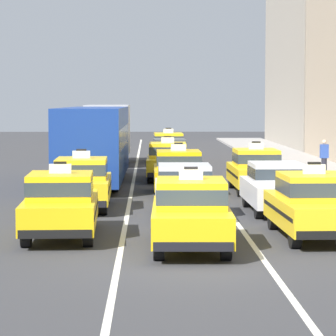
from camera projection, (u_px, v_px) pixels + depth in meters
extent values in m
plane|color=#353538|center=(192.00, 263.00, 18.82)|extent=(160.00, 160.00, 0.00)
cube|color=silver|center=(134.00, 180.00, 38.72)|extent=(0.14, 80.00, 0.01)
cube|color=silver|center=(206.00, 180.00, 38.79)|extent=(0.14, 80.00, 0.01)
cylinder|color=black|center=(38.00, 217.00, 23.91)|extent=(0.26, 0.65, 0.64)
cylinder|color=black|center=(92.00, 217.00, 24.00)|extent=(0.26, 0.65, 0.64)
cylinder|color=black|center=(26.00, 234.00, 20.87)|extent=(0.26, 0.65, 0.64)
cylinder|color=black|center=(88.00, 233.00, 20.95)|extent=(0.26, 0.65, 0.64)
cube|color=yellow|center=(61.00, 211.00, 22.41)|extent=(1.96, 4.56, 0.70)
cube|color=black|center=(61.00, 209.00, 22.40)|extent=(1.97, 4.20, 0.10)
cube|color=yellow|center=(60.00, 186.00, 22.21)|extent=(1.67, 2.16, 0.64)
cube|color=#2D3842|center=(60.00, 186.00, 22.21)|extent=(1.69, 2.18, 0.35)
cube|color=white|center=(60.00, 169.00, 22.17)|extent=(0.56, 0.14, 0.24)
cube|color=black|center=(60.00, 163.00, 22.16)|extent=(0.32, 0.12, 0.06)
cube|color=black|center=(66.00, 210.00, 24.63)|extent=(1.71, 0.20, 0.20)
cube|color=black|center=(55.00, 234.00, 20.23)|extent=(1.71, 0.20, 0.20)
cylinder|color=black|center=(63.00, 194.00, 29.75)|extent=(0.25, 0.64, 0.64)
cylinder|color=black|center=(106.00, 194.00, 29.81)|extent=(0.25, 0.64, 0.64)
cylinder|color=black|center=(55.00, 205.00, 26.70)|extent=(0.25, 0.64, 0.64)
cylinder|color=black|center=(103.00, 205.00, 26.76)|extent=(0.25, 0.64, 0.64)
cube|color=yellow|center=(82.00, 188.00, 28.23)|extent=(1.89, 4.54, 0.70)
cube|color=black|center=(82.00, 187.00, 28.22)|extent=(1.90, 4.18, 0.10)
cube|color=yellow|center=(81.00, 168.00, 28.02)|extent=(1.64, 2.13, 0.64)
cube|color=#2D3842|center=(81.00, 168.00, 28.02)|extent=(1.66, 2.15, 0.35)
cube|color=white|center=(81.00, 155.00, 27.99)|extent=(0.56, 0.13, 0.24)
cube|color=black|center=(81.00, 150.00, 27.98)|extent=(0.32, 0.12, 0.06)
cube|color=black|center=(85.00, 189.00, 30.45)|extent=(1.71, 0.17, 0.20)
cube|color=black|center=(78.00, 204.00, 26.04)|extent=(1.71, 0.17, 0.20)
cylinder|color=black|center=(78.00, 170.00, 40.13)|extent=(0.25, 0.64, 0.64)
cylinder|color=black|center=(122.00, 170.00, 40.15)|extent=(0.25, 0.64, 0.64)
cylinder|color=black|center=(63.00, 184.00, 33.43)|extent=(0.25, 0.64, 0.64)
cylinder|color=black|center=(115.00, 184.00, 33.46)|extent=(0.25, 0.64, 0.64)
cube|color=navy|center=(95.00, 142.00, 36.68)|extent=(2.59, 11.22, 2.90)
cube|color=#2D3842|center=(95.00, 136.00, 36.66)|extent=(2.61, 10.77, 0.84)
cube|color=black|center=(102.00, 112.00, 42.12)|extent=(2.13, 0.10, 0.36)
cylinder|color=black|center=(93.00, 157.00, 49.77)|extent=(0.24, 0.64, 0.64)
cylinder|color=black|center=(126.00, 157.00, 49.82)|extent=(0.24, 0.64, 0.64)
cylinder|color=black|center=(89.00, 161.00, 45.88)|extent=(0.24, 0.64, 0.64)
cylinder|color=black|center=(125.00, 161.00, 45.93)|extent=(0.24, 0.64, 0.64)
cube|color=black|center=(110.00, 137.00, 50.69)|extent=(2.11, 2.21, 2.10)
cube|color=#2D3842|center=(111.00, 132.00, 51.74)|extent=(1.93, 0.07, 0.76)
cube|color=#B2B7C1|center=(108.00, 130.00, 47.40)|extent=(2.32, 5.21, 2.70)
cylinder|color=black|center=(160.00, 226.00, 22.23)|extent=(0.25, 0.65, 0.64)
cylinder|color=black|center=(218.00, 226.00, 22.23)|extent=(0.25, 0.65, 0.64)
cylinder|color=black|center=(159.00, 246.00, 19.17)|extent=(0.25, 0.65, 0.64)
cylinder|color=black|center=(226.00, 246.00, 19.17)|extent=(0.25, 0.65, 0.64)
cube|color=yellow|center=(191.00, 220.00, 20.67)|extent=(1.90, 4.54, 0.70)
cube|color=black|center=(191.00, 218.00, 20.67)|extent=(1.91, 4.18, 0.10)
cube|color=yellow|center=(191.00, 193.00, 20.47)|extent=(1.65, 2.14, 0.64)
cube|color=#2D3842|center=(191.00, 193.00, 20.47)|extent=(1.67, 2.16, 0.35)
cube|color=white|center=(191.00, 174.00, 20.44)|extent=(0.56, 0.13, 0.24)
cube|color=black|center=(191.00, 168.00, 20.43)|extent=(0.32, 0.12, 0.06)
cube|color=black|center=(188.00, 218.00, 22.90)|extent=(1.71, 0.18, 0.20)
cube|color=black|center=(193.00, 246.00, 18.49)|extent=(1.71, 0.18, 0.20)
cylinder|color=black|center=(160.00, 200.00, 27.96)|extent=(0.24, 0.64, 0.64)
cylinder|color=black|center=(205.00, 200.00, 27.98)|extent=(0.24, 0.64, 0.64)
cylinder|color=black|center=(161.00, 211.00, 25.13)|extent=(0.24, 0.64, 0.64)
cylinder|color=black|center=(211.00, 211.00, 25.15)|extent=(0.24, 0.64, 0.64)
cube|color=silver|center=(184.00, 195.00, 26.53)|extent=(1.79, 4.31, 0.66)
cube|color=silver|center=(184.00, 174.00, 26.38)|extent=(1.57, 1.91, 0.60)
cube|color=#2D3842|center=(184.00, 174.00, 26.38)|extent=(1.59, 1.93, 0.33)
cylinder|color=black|center=(158.00, 183.00, 34.00)|extent=(0.24, 0.64, 0.64)
cylinder|color=black|center=(196.00, 182.00, 34.04)|extent=(0.24, 0.64, 0.64)
cylinder|color=black|center=(159.00, 191.00, 30.95)|extent=(0.24, 0.64, 0.64)
cylinder|color=black|center=(201.00, 190.00, 30.99)|extent=(0.24, 0.64, 0.64)
cube|color=yellow|center=(178.00, 177.00, 32.46)|extent=(1.82, 4.51, 0.70)
cube|color=black|center=(178.00, 176.00, 32.46)|extent=(1.84, 4.15, 0.10)
cube|color=yellow|center=(178.00, 159.00, 32.26)|extent=(1.61, 2.11, 0.64)
cube|color=#2D3842|center=(178.00, 159.00, 32.26)|extent=(1.63, 2.13, 0.35)
cube|color=white|center=(178.00, 147.00, 32.23)|extent=(0.56, 0.12, 0.24)
cube|color=black|center=(178.00, 143.00, 32.22)|extent=(0.32, 0.11, 0.06)
cube|color=black|center=(176.00, 178.00, 34.69)|extent=(1.71, 0.15, 0.20)
cube|color=black|center=(181.00, 190.00, 30.28)|extent=(1.71, 0.15, 0.20)
cylinder|color=black|center=(151.00, 170.00, 40.07)|extent=(0.25, 0.64, 0.64)
cylinder|color=black|center=(184.00, 170.00, 40.08)|extent=(0.25, 0.64, 0.64)
cylinder|color=black|center=(150.00, 176.00, 37.02)|extent=(0.25, 0.64, 0.64)
cylinder|color=black|center=(185.00, 176.00, 37.03)|extent=(0.25, 0.64, 0.64)
cube|color=yellow|center=(168.00, 165.00, 38.52)|extent=(1.88, 4.53, 0.70)
cube|color=black|center=(168.00, 164.00, 38.52)|extent=(1.90, 4.17, 0.10)
cube|color=yellow|center=(168.00, 150.00, 38.32)|extent=(1.64, 2.13, 0.64)
cube|color=#2D3842|center=(168.00, 150.00, 38.32)|extent=(1.66, 2.15, 0.35)
cube|color=white|center=(168.00, 140.00, 38.29)|extent=(0.56, 0.13, 0.24)
cube|color=black|center=(168.00, 137.00, 38.27)|extent=(0.32, 0.12, 0.06)
cube|color=black|center=(167.00, 167.00, 40.74)|extent=(1.71, 0.17, 0.20)
cube|color=black|center=(168.00, 175.00, 36.34)|extent=(1.71, 0.17, 0.20)
cylinder|color=black|center=(154.00, 162.00, 45.73)|extent=(0.27, 0.65, 0.64)
cylinder|color=black|center=(181.00, 161.00, 45.83)|extent=(0.27, 0.65, 0.64)
cylinder|color=black|center=(157.00, 166.00, 42.91)|extent=(0.27, 0.65, 0.64)
cylinder|color=black|center=(186.00, 165.00, 43.00)|extent=(0.27, 0.65, 0.64)
cube|color=#4C5156|center=(169.00, 157.00, 44.34)|extent=(1.96, 4.38, 0.66)
cube|color=#4C5156|center=(169.00, 145.00, 44.19)|extent=(1.65, 1.97, 0.60)
cube|color=#2D3842|center=(169.00, 145.00, 44.19)|extent=(1.67, 1.99, 0.33)
cylinder|color=black|center=(155.00, 155.00, 51.59)|extent=(0.25, 0.65, 0.64)
cylinder|color=black|center=(180.00, 155.00, 51.66)|extent=(0.25, 0.65, 0.64)
cylinder|color=black|center=(156.00, 158.00, 48.55)|extent=(0.25, 0.65, 0.64)
cylinder|color=black|center=(183.00, 158.00, 48.61)|extent=(0.25, 0.65, 0.64)
cube|color=yellow|center=(168.00, 150.00, 50.08)|extent=(1.90, 4.54, 0.70)
cube|color=black|center=(168.00, 149.00, 50.07)|extent=(1.91, 4.18, 0.10)
cube|color=yellow|center=(168.00, 139.00, 49.87)|extent=(1.65, 2.13, 0.64)
cube|color=#2D3842|center=(168.00, 139.00, 49.87)|extent=(1.67, 2.16, 0.35)
cube|color=white|center=(168.00, 131.00, 49.84)|extent=(0.56, 0.13, 0.24)
cube|color=black|center=(168.00, 128.00, 49.83)|extent=(0.32, 0.12, 0.06)
cube|color=black|center=(167.00, 152.00, 52.30)|extent=(1.71, 0.18, 0.20)
cube|color=black|center=(170.00, 157.00, 47.89)|extent=(1.71, 0.18, 0.20)
cylinder|color=black|center=(273.00, 218.00, 23.77)|extent=(0.26, 0.65, 0.64)
cylinder|color=black|center=(327.00, 217.00, 23.84)|extent=(0.26, 0.65, 0.64)
cylinder|color=black|center=(295.00, 235.00, 20.72)|extent=(0.26, 0.65, 0.64)
cube|color=yellow|center=(312.00, 212.00, 22.26)|extent=(1.92, 4.55, 0.70)
cube|color=black|center=(312.00, 210.00, 22.25)|extent=(1.93, 4.19, 0.10)
cube|color=yellow|center=(314.00, 186.00, 22.06)|extent=(1.65, 2.14, 0.64)
cube|color=#2D3842|center=(314.00, 186.00, 22.06)|extent=(1.67, 2.16, 0.35)
cube|color=white|center=(314.00, 169.00, 22.02)|extent=(0.56, 0.13, 0.24)
cube|color=black|center=(314.00, 163.00, 22.01)|extent=(0.32, 0.12, 0.06)
cube|color=black|center=(295.00, 211.00, 24.48)|extent=(1.71, 0.18, 0.20)
cube|color=black|center=(333.00, 235.00, 20.07)|extent=(1.71, 0.18, 0.20)
cylinder|color=black|center=(247.00, 197.00, 28.74)|extent=(0.25, 0.64, 0.64)
cylinder|color=black|center=(290.00, 197.00, 28.80)|extent=(0.25, 0.64, 0.64)
cylinder|color=black|center=(259.00, 208.00, 25.91)|extent=(0.25, 0.64, 0.64)
cylinder|color=black|center=(307.00, 208.00, 25.97)|extent=(0.25, 0.64, 0.64)
cube|color=silver|center=(276.00, 192.00, 27.33)|extent=(1.82, 4.33, 0.66)
cube|color=silver|center=(276.00, 172.00, 27.18)|extent=(1.59, 1.92, 0.60)
cube|color=#2D3842|center=(276.00, 172.00, 27.18)|extent=(1.61, 1.94, 0.33)
cylinder|color=black|center=(232.00, 180.00, 34.96)|extent=(0.24, 0.64, 0.64)
cylinder|color=black|center=(269.00, 180.00, 35.00)|extent=(0.24, 0.64, 0.64)
cylinder|color=black|center=(241.00, 188.00, 31.91)|extent=(0.24, 0.64, 0.64)
cylinder|color=black|center=(281.00, 188.00, 31.95)|extent=(0.24, 0.64, 0.64)
cube|color=yellow|center=(255.00, 175.00, 33.43)|extent=(1.83, 4.51, 0.70)
cube|color=black|center=(255.00, 173.00, 33.43)|extent=(1.85, 4.15, 0.10)
cube|color=yellow|center=(256.00, 158.00, 33.23)|extent=(1.62, 2.11, 0.64)
cube|color=#2D3842|center=(256.00, 158.00, 33.23)|extent=(1.64, 2.13, 0.35)
cube|color=white|center=(256.00, 146.00, 33.19)|extent=(0.56, 0.12, 0.24)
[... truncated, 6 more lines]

